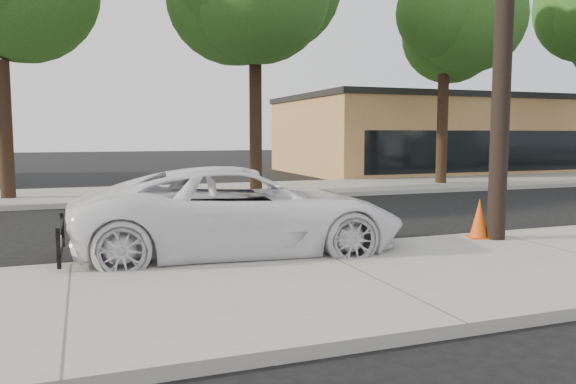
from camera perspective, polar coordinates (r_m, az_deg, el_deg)
name	(u,v)px	position (r m, az deg, el deg)	size (l,w,h in m)	color
ground	(272,234)	(12.07, -1.60, -4.32)	(120.00, 120.00, 0.00)	black
near_sidewalk	(368,280)	(8.18, 8.13, -8.81)	(90.00, 4.40, 0.15)	gray
far_sidewalk	(197,192)	(20.22, -9.27, -0.02)	(90.00, 5.00, 0.15)	gray
curb_near	(310,250)	(10.12, 2.20, -5.90)	(90.00, 0.12, 0.16)	#9E9B93
building_main	(448,136)	(33.67, 15.91, 5.47)	(18.00, 10.00, 4.00)	#A37643
tree_b	(5,1)	(19.84, -26.83, 16.96)	(4.34, 4.20, 8.45)	black
tree_d	(451,27)	(24.12, 16.27, 15.78)	(4.50, 4.35, 8.75)	black
police_cruiser	(242,211)	(9.90, -4.74, -1.97)	(2.62, 5.68, 1.58)	white
traffic_cone	(479,219)	(11.41, 18.85, -2.59)	(0.47, 0.47, 0.76)	#DE4B0B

